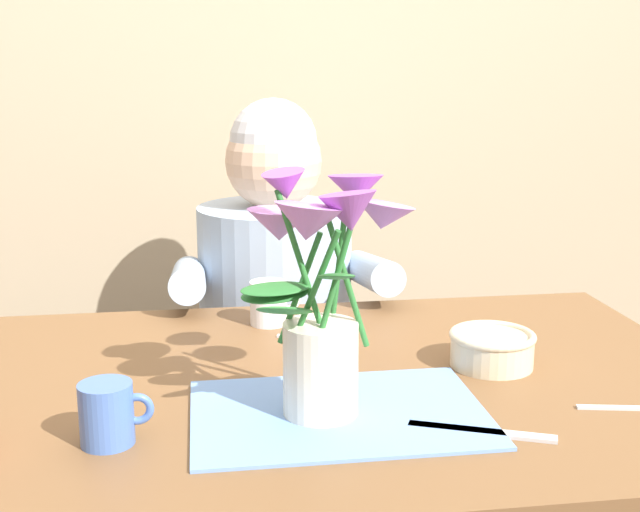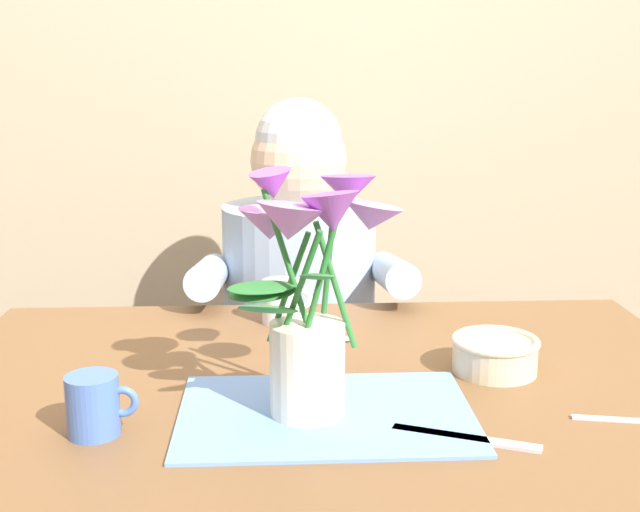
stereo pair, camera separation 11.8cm
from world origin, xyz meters
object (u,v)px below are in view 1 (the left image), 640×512
object	(u,v)px
seated_person	(276,353)
ceramic_bowl	(492,348)
ceramic_mug	(269,303)
tea_cup	(108,413)
flower_vase	(322,288)
dinner_knife	(482,432)

from	to	relation	value
seated_person	ceramic_bowl	world-z (taller)	seated_person
ceramic_mug	tea_cup	distance (m)	0.52
tea_cup	ceramic_mug	bearing A→B (deg)	62.12
seated_person	tea_cup	xyz separation A→B (m)	(-0.28, -0.79, 0.22)
flower_vase	ceramic_mug	xyz separation A→B (m)	(-0.03, 0.41, -0.14)
flower_vase	ceramic_mug	world-z (taller)	flower_vase
flower_vase	tea_cup	world-z (taller)	flower_vase
dinner_knife	tea_cup	distance (m)	0.48
flower_vase	dinner_knife	bearing A→B (deg)	-24.20
seated_person	ceramic_mug	world-z (taller)	seated_person
dinner_knife	tea_cup	xyz separation A→B (m)	(-0.47, 0.04, 0.04)
seated_person	ceramic_mug	bearing A→B (deg)	-101.68
flower_vase	dinner_knife	distance (m)	0.28
flower_vase	tea_cup	size ratio (longest dim) A/B	3.63
dinner_knife	ceramic_bowl	bearing A→B (deg)	90.14
dinner_knife	ceramic_mug	bearing A→B (deg)	137.37
flower_vase	dinner_knife	xyz separation A→B (m)	(0.20, -0.09, -0.18)
seated_person	ceramic_mug	distance (m)	0.40
ceramic_bowl	tea_cup	xyz separation A→B (m)	(-0.57, -0.19, 0.01)
dinner_knife	ceramic_mug	size ratio (longest dim) A/B	2.04
dinner_knife	seated_person	bearing A→B (deg)	125.44
dinner_knife	tea_cup	world-z (taller)	tea_cup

